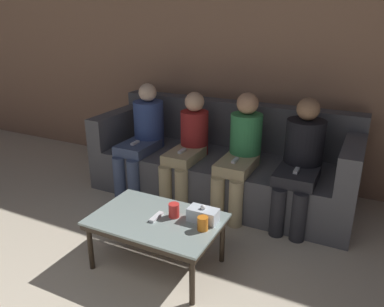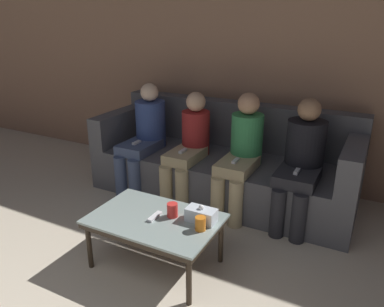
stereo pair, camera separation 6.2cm
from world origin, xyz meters
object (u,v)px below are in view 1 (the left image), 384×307
(couch, at_px, (223,164))
(game_remote, at_px, (156,217))
(seated_person_mid_left, at_px, (188,145))
(coffee_table, at_px, (157,223))
(tissue_box, at_px, (203,215))
(seated_person_right_end, at_px, (301,158))
(seated_person_mid_right, at_px, (241,150))
(cup_near_left, at_px, (203,223))
(cup_near_right, at_px, (174,210))
(seated_person_left_end, at_px, (143,134))

(couch, height_order, game_remote, couch)
(couch, xyz_separation_m, seated_person_mid_left, (-0.28, -0.25, 0.25))
(coffee_table, xyz_separation_m, tissue_box, (0.33, 0.12, 0.09))
(couch, height_order, seated_person_right_end, seated_person_right_end)
(coffee_table, relative_size, seated_person_mid_right, 0.83)
(couch, distance_m, tissue_box, 1.35)
(seated_person_mid_right, bearing_deg, seated_person_right_end, 1.89)
(tissue_box, height_order, seated_person_mid_left, seated_person_mid_left)
(tissue_box, distance_m, seated_person_right_end, 1.18)
(cup_near_left, relative_size, seated_person_right_end, 0.09)
(coffee_table, height_order, tissue_box, tissue_box)
(coffee_table, bearing_deg, cup_near_right, 35.40)
(cup_near_left, xyz_separation_m, game_remote, (-0.38, -0.01, -0.04))
(couch, xyz_separation_m, coffee_table, (0.04, -1.41, 0.04))
(seated_person_mid_right, bearing_deg, seated_person_mid_left, -178.71)
(cup_near_right, height_order, seated_person_mid_left, seated_person_mid_left)
(coffee_table, relative_size, game_remote, 6.37)
(coffee_table, distance_m, seated_person_left_end, 1.49)
(cup_near_left, distance_m, seated_person_left_end, 1.72)
(seated_person_mid_right, bearing_deg, cup_near_right, -97.07)
(couch, distance_m, seated_person_right_end, 0.92)
(cup_near_left, relative_size, seated_person_mid_left, 0.09)
(seated_person_mid_left, bearing_deg, game_remote, -74.59)
(coffee_table, relative_size, seated_person_right_end, 0.83)
(coffee_table, height_order, cup_near_right, cup_near_right)
(seated_person_mid_left, height_order, seated_person_mid_right, seated_person_mid_right)
(seated_person_right_end, bearing_deg, seated_person_mid_left, -178.41)
(couch, relative_size, cup_near_left, 26.80)
(game_remote, bearing_deg, seated_person_mid_right, 78.21)
(game_remote, xyz_separation_m, seated_person_mid_left, (-0.32, 1.15, 0.16))
(game_remote, bearing_deg, cup_near_left, 1.06)
(couch, relative_size, seated_person_left_end, 2.36)
(cup_near_left, distance_m, cup_near_right, 0.28)
(cup_near_right, distance_m, seated_person_left_end, 1.48)
(cup_near_right, bearing_deg, cup_near_left, -14.63)
(cup_near_right, distance_m, seated_person_mid_left, 1.16)
(coffee_table, height_order, seated_person_right_end, seated_person_right_end)
(coffee_table, distance_m, game_remote, 0.05)
(seated_person_mid_left, bearing_deg, couch, 42.19)
(game_remote, bearing_deg, coffee_table, 90.90)
(cup_near_left, bearing_deg, seated_person_right_end, 70.02)
(seated_person_right_end, bearing_deg, seated_person_mid_right, -178.11)
(game_remote, height_order, seated_person_right_end, seated_person_right_end)
(game_remote, relative_size, seated_person_left_end, 0.13)
(seated_person_left_end, bearing_deg, seated_person_mid_left, -2.23)
(seated_person_mid_left, relative_size, seated_person_right_end, 0.96)
(coffee_table, distance_m, cup_near_left, 0.39)
(cup_near_right, bearing_deg, game_remote, -144.60)
(cup_near_left, relative_size, seated_person_left_end, 0.09)
(seated_person_left_end, bearing_deg, coffee_table, -53.20)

